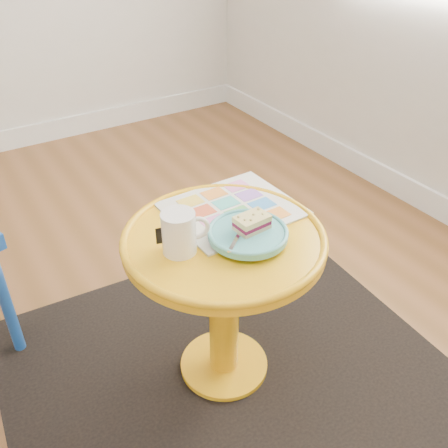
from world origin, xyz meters
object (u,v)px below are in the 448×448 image
mug (180,231)px  plate (248,234)px  side_table (224,279)px  newspaper (232,209)px

mug → plate: 0.18m
side_table → plate: size_ratio=2.61×
newspaper → mug: size_ratio=2.91×
newspaper → plate: (-0.05, -0.15, 0.02)m
mug → plate: bearing=-1.5°
side_table → plate: 0.18m
side_table → mug: bearing=177.2°
side_table → plate: (0.04, -0.05, 0.16)m
newspaper → side_table: bearing=-134.0°
mug → newspaper: bearing=39.8°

